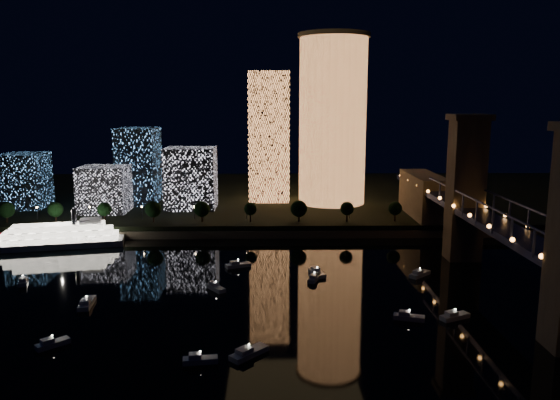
{
  "coord_description": "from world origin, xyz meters",
  "views": [
    {
      "loc": [
        -1.7,
        -132.69,
        54.34
      ],
      "look_at": [
        1.63,
        55.0,
        20.17
      ],
      "focal_mm": 35.0,
      "sensor_mm": 36.0,
      "label": 1
    }
  ],
  "objects": [
    {
      "name": "motorboats",
      "position": [
        -6.73,
        8.87,
        0.81
      ],
      "size": [
        127.98,
        71.67,
        2.78
      ],
      "color": "silver",
      "rests_on": "ground"
    },
    {
      "name": "ground",
      "position": [
        0.0,
        0.0,
        0.0
      ],
      "size": [
        520.0,
        520.0,
        0.0
      ],
      "primitive_type": "plane",
      "color": "black",
      "rests_on": "ground"
    },
    {
      "name": "seawall",
      "position": [
        0.0,
        82.0,
        1.5
      ],
      "size": [
        420.0,
        6.0,
        3.0
      ],
      "primitive_type": "cube",
      "color": "#6B5E4C",
      "rests_on": "ground"
    },
    {
      "name": "street_lamps",
      "position": [
        -34.0,
        94.0,
        9.02
      ],
      "size": [
        132.7,
        0.7,
        5.65
      ],
      "color": "black",
      "rests_on": "far_bank"
    },
    {
      "name": "truss_bridge",
      "position": [
        65.0,
        3.72,
        16.25
      ],
      "size": [
        13.0,
        266.0,
        50.0
      ],
      "color": "#171F4B",
      "rests_on": "ground"
    },
    {
      "name": "tower_rectangular",
      "position": [
        -2.37,
        139.42,
        36.72
      ],
      "size": [
        19.94,
        19.94,
        63.44
      ],
      "primitive_type": "cube",
      "color": "#E68949",
      "rests_on": "far_bank"
    },
    {
      "name": "riverboat",
      "position": [
        -83.63,
        68.03,
        3.86
      ],
      "size": [
        50.88,
        19.96,
        15.03
      ],
      "color": "silver",
      "rests_on": "ground"
    },
    {
      "name": "tower_cylindrical",
      "position": [
        28.26,
        131.25,
        45.36
      ],
      "size": [
        34.0,
        34.0,
        80.47
      ],
      "color": "#E68949",
      "rests_on": "far_bank"
    },
    {
      "name": "esplanade_trees",
      "position": [
        -35.16,
        88.0,
        10.47
      ],
      "size": [
        166.19,
        6.98,
        8.99
      ],
      "color": "black",
      "rests_on": "far_bank"
    },
    {
      "name": "midrise_blocks",
      "position": [
        -70.44,
        122.97,
        19.6
      ],
      "size": [
        98.14,
        44.35,
        36.54
      ],
      "color": "white",
      "rests_on": "far_bank"
    },
    {
      "name": "far_bank",
      "position": [
        0.0,
        160.0,
        2.5
      ],
      "size": [
        420.0,
        160.0,
        5.0
      ],
      "primitive_type": "cube",
      "color": "black",
      "rests_on": "ground"
    }
  ]
}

